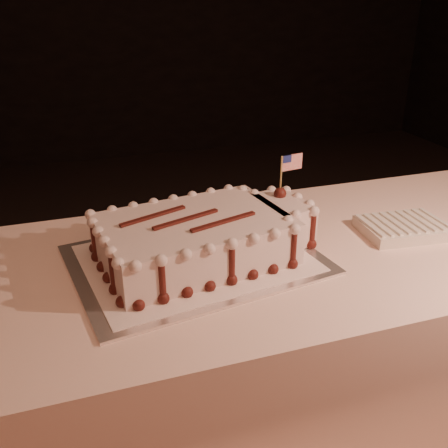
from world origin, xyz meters
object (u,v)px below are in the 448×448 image
object	(u,v)px
cake_board	(195,259)
sheet_cake	(206,236)
side_plate	(283,207)
napkin_stack	(402,228)
banquet_table	(279,355)

from	to	relation	value
cake_board	sheet_cake	bearing A→B (deg)	0.14
side_plate	napkin_stack	bearing A→B (deg)	-46.54
sheet_cake	side_plate	distance (m)	0.41
napkin_stack	side_plate	world-z (taller)	napkin_stack
banquet_table	sheet_cake	distance (m)	0.49
cake_board	side_plate	distance (m)	0.44
napkin_stack	side_plate	bearing A→B (deg)	133.46
cake_board	sheet_cake	size ratio (longest dim) A/B	1.03
sheet_cake	napkin_stack	bearing A→B (deg)	-3.41
sheet_cake	side_plate	bearing A→B (deg)	35.69
banquet_table	napkin_stack	size ratio (longest dim) A/B	9.50
banquet_table	sheet_cake	world-z (taller)	sheet_cake
banquet_table	cake_board	bearing A→B (deg)	177.53
side_plate	banquet_table	bearing A→B (deg)	-113.19
cake_board	side_plate	bearing A→B (deg)	25.24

